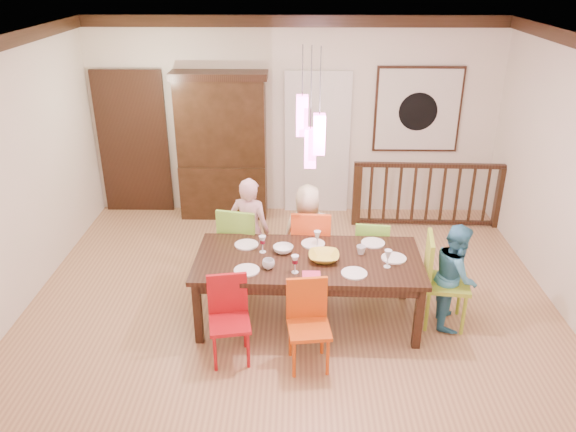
{
  "coord_description": "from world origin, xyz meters",
  "views": [
    {
      "loc": [
        0.06,
        -5.6,
        3.59
      ],
      "look_at": [
        -0.04,
        -0.03,
        1.03
      ],
      "focal_mm": 35.0,
      "sensor_mm": 36.0,
      "label": 1
    }
  ],
  "objects_px": {
    "person_far_left": "(250,231)",
    "person_end_right": "(455,275)",
    "person_far_mid": "(307,234)",
    "dining_table": "(308,264)",
    "chair_end_right": "(447,276)",
    "balustrade": "(428,194)",
    "chair_far_left": "(242,238)",
    "china_hutch": "(222,146)"
  },
  "relations": [
    {
      "from": "person_far_left",
      "to": "person_end_right",
      "type": "xyz_separation_m",
      "value": [
        2.22,
        -0.85,
        -0.08
      ]
    },
    {
      "from": "person_far_mid",
      "to": "dining_table",
      "type": "bearing_deg",
      "value": 85.86
    },
    {
      "from": "chair_end_right",
      "to": "balustrade",
      "type": "bearing_deg",
      "value": 0.55
    },
    {
      "from": "balustrade",
      "to": "person_far_mid",
      "type": "relative_size",
      "value": 1.79
    },
    {
      "from": "person_end_right",
      "to": "dining_table",
      "type": "bearing_deg",
      "value": 97.52
    },
    {
      "from": "chair_far_left",
      "to": "person_end_right",
      "type": "relative_size",
      "value": 0.87
    },
    {
      "from": "dining_table",
      "to": "balustrade",
      "type": "xyz_separation_m",
      "value": [
        1.78,
        2.41,
        -0.18
      ]
    },
    {
      "from": "person_far_left",
      "to": "china_hutch",
      "type": "bearing_deg",
      "value": -59.16
    },
    {
      "from": "dining_table",
      "to": "person_far_mid",
      "type": "height_order",
      "value": "person_far_mid"
    },
    {
      "from": "person_far_mid",
      "to": "chair_end_right",
      "type": "bearing_deg",
      "value": 144.37
    },
    {
      "from": "chair_far_left",
      "to": "person_far_mid",
      "type": "relative_size",
      "value": 0.82
    },
    {
      "from": "chair_end_right",
      "to": "balustrade",
      "type": "distance_m",
      "value": 2.48
    },
    {
      "from": "chair_end_right",
      "to": "person_far_left",
      "type": "relative_size",
      "value": 0.77
    },
    {
      "from": "chair_far_left",
      "to": "china_hutch",
      "type": "relative_size",
      "value": 0.46
    },
    {
      "from": "dining_table",
      "to": "person_far_left",
      "type": "distance_m",
      "value": 1.06
    },
    {
      "from": "chair_end_right",
      "to": "balustrade",
      "type": "height_order",
      "value": "chair_end_right"
    },
    {
      "from": "chair_end_right",
      "to": "person_end_right",
      "type": "height_order",
      "value": "person_end_right"
    },
    {
      "from": "chair_end_right",
      "to": "china_hutch",
      "type": "bearing_deg",
      "value": 51.76
    },
    {
      "from": "china_hutch",
      "to": "person_far_mid",
      "type": "height_order",
      "value": "china_hutch"
    },
    {
      "from": "person_end_right",
      "to": "balustrade",
      "type": "bearing_deg",
      "value": 3.22
    },
    {
      "from": "china_hutch",
      "to": "balustrade",
      "type": "distance_m",
      "value": 3.09
    },
    {
      "from": "chair_end_right",
      "to": "person_far_left",
      "type": "bearing_deg",
      "value": 75.98
    },
    {
      "from": "china_hutch",
      "to": "person_far_mid",
      "type": "relative_size",
      "value": 1.78
    },
    {
      "from": "chair_end_right",
      "to": "person_far_left",
      "type": "distance_m",
      "value": 2.31
    },
    {
      "from": "balustrade",
      "to": "china_hutch",
      "type": "bearing_deg",
      "value": 175.06
    },
    {
      "from": "chair_end_right",
      "to": "person_far_mid",
      "type": "xyz_separation_m",
      "value": [
        -1.45,
        0.9,
        0.03
      ]
    },
    {
      "from": "person_far_mid",
      "to": "balustrade",
      "type": "bearing_deg",
      "value": -142.5
    },
    {
      "from": "balustrade",
      "to": "person_far_left",
      "type": "bearing_deg",
      "value": -145.38
    },
    {
      "from": "person_far_left",
      "to": "person_end_right",
      "type": "bearing_deg",
      "value": 174.08
    },
    {
      "from": "china_hutch",
      "to": "person_end_right",
      "type": "distance_m",
      "value": 3.97
    },
    {
      "from": "dining_table",
      "to": "person_far_mid",
      "type": "distance_m",
      "value": 0.85
    },
    {
      "from": "chair_far_left",
      "to": "dining_table",
      "type": "bearing_deg",
      "value": 147.18
    },
    {
      "from": "china_hutch",
      "to": "person_end_right",
      "type": "height_order",
      "value": "china_hutch"
    },
    {
      "from": "balustrade",
      "to": "person_far_mid",
      "type": "height_order",
      "value": "person_far_mid"
    },
    {
      "from": "dining_table",
      "to": "person_far_mid",
      "type": "relative_size",
      "value": 1.96
    },
    {
      "from": "dining_table",
      "to": "chair_far_left",
      "type": "relative_size",
      "value": 2.38
    },
    {
      "from": "chair_far_left",
      "to": "person_end_right",
      "type": "bearing_deg",
      "value": 173.16
    },
    {
      "from": "dining_table",
      "to": "chair_end_right",
      "type": "xyz_separation_m",
      "value": [
        1.46,
        -0.05,
        -0.1
      ]
    },
    {
      "from": "person_end_right",
      "to": "chair_end_right",
      "type": "bearing_deg",
      "value": 108.72
    },
    {
      "from": "balustrade",
      "to": "person_far_left",
      "type": "relative_size",
      "value": 1.65
    },
    {
      "from": "dining_table",
      "to": "person_end_right",
      "type": "height_order",
      "value": "person_end_right"
    },
    {
      "from": "china_hutch",
      "to": "balustrade",
      "type": "height_order",
      "value": "china_hutch"
    }
  ]
}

